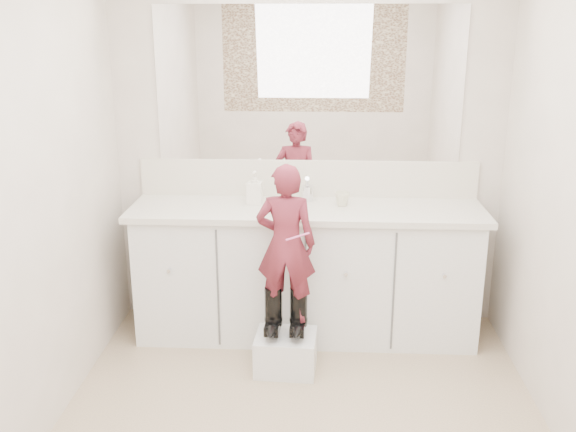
{
  "coord_description": "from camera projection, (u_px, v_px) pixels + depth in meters",
  "views": [
    {
      "loc": [
        0.08,
        -2.74,
        2.06
      ],
      "look_at": [
        -0.1,
        0.83,
        0.95
      ],
      "focal_mm": 40.0,
      "sensor_mm": 36.0,
      "label": 1
    }
  ],
  "objects": [
    {
      "name": "wall_back",
      "position": [
        308.0,
        151.0,
        4.3
      ],
      "size": [
        2.6,
        0.0,
        2.6
      ],
      "primitive_type": "plane",
      "rotation": [
        1.57,
        0.0,
        0.0
      ],
      "color": "#BFB1A3",
      "rests_on": "floor"
    },
    {
      "name": "wall_front",
      "position": [
        281.0,
        416.0,
        1.44
      ],
      "size": [
        2.6,
        0.0,
        2.6
      ],
      "primitive_type": "plane",
      "rotation": [
        -1.57,
        0.0,
        0.0
      ],
      "color": "#BFB1A3",
      "rests_on": "floor"
    },
    {
      "name": "wall_left",
      "position": [
        18.0,
        213.0,
        2.93
      ],
      "size": [
        0.0,
        3.0,
        3.0
      ],
      "primitive_type": "plane",
      "rotation": [
        1.57,
        0.0,
        1.57
      ],
      "color": "#BFB1A3",
      "rests_on": "floor"
    },
    {
      "name": "vanity_cabinet",
      "position": [
        306.0,
        274.0,
        4.27
      ],
      "size": [
        2.2,
        0.55,
        0.85
      ],
      "primitive_type": "cube",
      "color": "silver",
      "rests_on": "floor"
    },
    {
      "name": "countertop",
      "position": [
        307.0,
        210.0,
        4.12
      ],
      "size": [
        2.28,
        0.58,
        0.04
      ],
      "primitive_type": "cube",
      "color": "beige",
      "rests_on": "vanity_cabinet"
    },
    {
      "name": "backsplash",
      "position": [
        308.0,
        178.0,
        4.34
      ],
      "size": [
        2.28,
        0.03,
        0.25
      ],
      "primitive_type": "cube",
      "color": "beige",
      "rests_on": "countertop"
    },
    {
      "name": "mirror",
      "position": [
        309.0,
        85.0,
        4.16
      ],
      "size": [
        2.0,
        0.02,
        1.0
      ],
      "primitive_type": "cube",
      "color": "white",
      "rests_on": "wall_back"
    },
    {
      "name": "dot_panel",
      "position": [
        281.0,
        225.0,
        1.32
      ],
      "size": [
        2.0,
        0.01,
        1.2
      ],
      "primitive_type": "cube",
      "color": "#472819",
      "rests_on": "wall_front"
    },
    {
      "name": "faucet",
      "position": [
        307.0,
        193.0,
        4.26
      ],
      "size": [
        0.08,
        0.08,
        0.1
      ],
      "primitive_type": "cylinder",
      "color": "silver",
      "rests_on": "countertop"
    },
    {
      "name": "cup",
      "position": [
        342.0,
        199.0,
        4.14
      ],
      "size": [
        0.11,
        0.11,
        0.09
      ],
      "primitive_type": "imported",
      "rotation": [
        0.0,
        0.0,
        0.1
      ],
      "color": "beige",
      "rests_on": "countertop"
    },
    {
      "name": "soap_bottle",
      "position": [
        255.0,
        187.0,
        4.18
      ],
      "size": [
        0.1,
        0.11,
        0.21
      ],
      "primitive_type": "imported",
      "rotation": [
        0.0,
        0.0,
        -0.08
      ],
      "color": "white",
      "rests_on": "countertop"
    },
    {
      "name": "step_stool",
      "position": [
        286.0,
        352.0,
        3.89
      ],
      "size": [
        0.38,
        0.32,
        0.23
      ],
      "primitive_type": "cube",
      "rotation": [
        0.0,
        0.0,
        -0.06
      ],
      "color": "silver",
      "rests_on": "floor"
    },
    {
      "name": "boot_left",
      "position": [
        273.0,
        311.0,
        3.83
      ],
      "size": [
        0.12,
        0.21,
        0.3
      ],
      "primitive_type": null,
      "rotation": [
        0.0,
        0.0,
        -0.06
      ],
      "color": "black",
      "rests_on": "step_stool"
    },
    {
      "name": "boot_right",
      "position": [
        299.0,
        311.0,
        3.82
      ],
      "size": [
        0.12,
        0.21,
        0.3
      ],
      "primitive_type": null,
      "rotation": [
        0.0,
        0.0,
        -0.06
      ],
      "color": "black",
      "rests_on": "step_stool"
    },
    {
      "name": "toddler",
      "position": [
        286.0,
        244.0,
        3.7
      ],
      "size": [
        0.36,
        0.25,
        0.95
      ],
      "primitive_type": "imported",
      "rotation": [
        0.0,
        0.0,
        3.08
      ],
      "color": "#A1313F",
      "rests_on": "step_stool"
    },
    {
      "name": "toothbrush",
      "position": [
        298.0,
        237.0,
        3.6
      ],
      "size": [
        0.14,
        0.02,
        0.06
      ],
      "primitive_type": "cylinder",
      "rotation": [
        0.0,
        1.22,
        -0.06
      ],
      "color": "pink",
      "rests_on": "toddler"
    }
  ]
}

